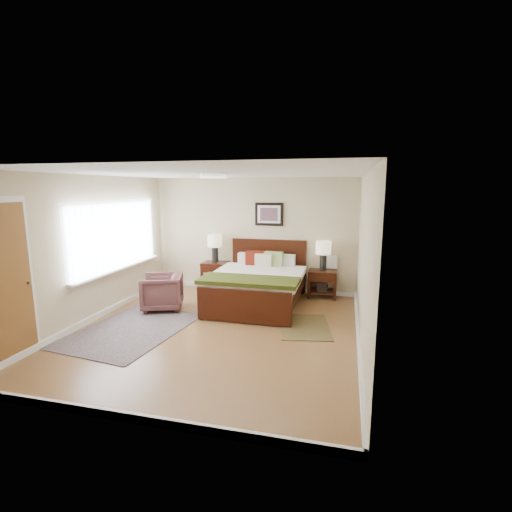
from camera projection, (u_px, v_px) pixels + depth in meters
The scene contains 18 objects.
floor at pixel (217, 330), 6.04m from camera, with size 5.00×5.00×0.00m, color brown.
back_wall at pixel (254, 235), 8.20m from camera, with size 4.50×0.04×2.50m, color #BFAC8B.
front_wall at pixel (122, 301), 3.42m from camera, with size 4.50×0.04×2.50m, color #BFAC8B.
left_wall at pixel (91, 249), 6.34m from camera, with size 0.04×5.00×2.50m, color #BFAC8B.
right_wall at pixel (364, 261), 5.28m from camera, with size 0.04×5.00×2.50m, color #BFAC8B.
ceiling at pixel (213, 173), 5.58m from camera, with size 4.50×5.00×0.02m, color white.
window at pixel (117, 237), 6.97m from camera, with size 0.11×2.72×1.32m.
door at pixel (2, 285), 4.69m from camera, with size 0.06×1.00×2.18m.
ceil_fixture at pixel (213, 176), 5.59m from camera, with size 0.44×0.44×0.08m.
bed at pixel (258, 279), 7.24m from camera, with size 1.77×2.14×1.15m.
wall_art at pixel (269, 214), 8.00m from camera, with size 0.62×0.05×0.50m.
nightstand_left at pixel (215, 268), 8.28m from camera, with size 0.54×0.49×0.65m.
nightstand_right at pixel (322, 281), 7.77m from camera, with size 0.59×0.44×0.58m.
lamp_left at pixel (215, 243), 8.20m from camera, with size 0.32×0.32×0.61m.
lamp_right at pixel (323, 251), 7.66m from camera, with size 0.32×0.32×0.61m.
armchair at pixel (162, 292), 7.02m from camera, with size 0.72×0.74×0.68m, color brown.
rug_persian at pixel (132, 330), 6.04m from camera, with size 1.54×2.17×0.01m, color #0E0D44.
rug_navy at pixel (305, 326), 6.18m from camera, with size 0.80×1.19×0.01m, color black.
Camera 1 is at (1.99, -5.40, 2.28)m, focal length 26.00 mm.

